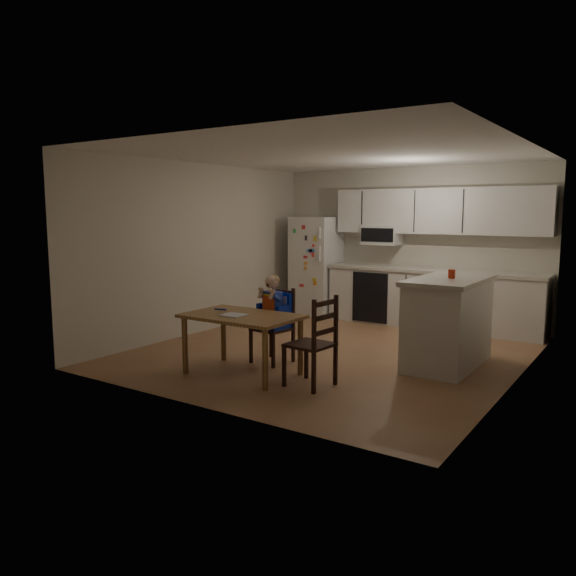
{
  "coord_description": "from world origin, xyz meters",
  "views": [
    {
      "loc": [
        3.46,
        -6.21,
        1.8
      ],
      "look_at": [
        -0.14,
        -0.84,
        0.91
      ],
      "focal_mm": 35.0,
      "sensor_mm": 36.0,
      "label": 1
    }
  ],
  "objects_px": {
    "refrigerator": "(316,266)",
    "chair_booster": "(274,310)",
    "red_cup": "(452,274)",
    "dining_table": "(242,323)",
    "kitchen_island": "(448,322)",
    "chair_side": "(317,336)"
  },
  "relations": [
    {
      "from": "dining_table",
      "to": "chair_side",
      "type": "xyz_separation_m",
      "value": [
        0.94,
        0.04,
        -0.04
      ]
    },
    {
      "from": "red_cup",
      "to": "dining_table",
      "type": "height_order",
      "value": "red_cup"
    },
    {
      "from": "chair_side",
      "to": "dining_table",
      "type": "bearing_deg",
      "value": -82.24
    },
    {
      "from": "refrigerator",
      "to": "kitchen_island",
      "type": "bearing_deg",
      "value": -33.49
    },
    {
      "from": "kitchen_island",
      "to": "chair_booster",
      "type": "height_order",
      "value": "chair_booster"
    },
    {
      "from": "chair_booster",
      "to": "refrigerator",
      "type": "bearing_deg",
      "value": 118.75
    },
    {
      "from": "refrigerator",
      "to": "chair_side",
      "type": "distance_m",
      "value": 4.16
    },
    {
      "from": "dining_table",
      "to": "kitchen_island",
      "type": "bearing_deg",
      "value": 42.22
    },
    {
      "from": "kitchen_island",
      "to": "red_cup",
      "type": "xyz_separation_m",
      "value": [
        0.03,
        -0.03,
        0.57
      ]
    },
    {
      "from": "dining_table",
      "to": "chair_side",
      "type": "relative_size",
      "value": 1.32
    },
    {
      "from": "kitchen_island",
      "to": "dining_table",
      "type": "height_order",
      "value": "kitchen_island"
    },
    {
      "from": "refrigerator",
      "to": "red_cup",
      "type": "bearing_deg",
      "value": -33.63
    },
    {
      "from": "red_cup",
      "to": "refrigerator",
      "type": "bearing_deg",
      "value": 146.37
    },
    {
      "from": "dining_table",
      "to": "chair_booster",
      "type": "distance_m",
      "value": 0.62
    },
    {
      "from": "red_cup",
      "to": "chair_side",
      "type": "xyz_separation_m",
      "value": [
        -0.86,
        -1.55,
        -0.55
      ]
    },
    {
      "from": "kitchen_island",
      "to": "dining_table",
      "type": "bearing_deg",
      "value": -137.78
    },
    {
      "from": "red_cup",
      "to": "chair_booster",
      "type": "bearing_deg",
      "value": -151.61
    },
    {
      "from": "red_cup",
      "to": "dining_table",
      "type": "xyz_separation_m",
      "value": [
        -1.81,
        -1.59,
        -0.51
      ]
    },
    {
      "from": "refrigerator",
      "to": "chair_booster",
      "type": "xyz_separation_m",
      "value": [
        1.21,
        -2.98,
        -0.21
      ]
    },
    {
      "from": "refrigerator",
      "to": "kitchen_island",
      "type": "distance_m",
      "value": 3.59
    },
    {
      "from": "dining_table",
      "to": "chair_booster",
      "type": "bearing_deg",
      "value": 89.52
    },
    {
      "from": "refrigerator",
      "to": "dining_table",
      "type": "relative_size",
      "value": 1.36
    }
  ]
}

